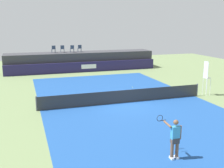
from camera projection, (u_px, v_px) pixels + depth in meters
ground_plane at (112, 93)px, 23.00m from camera, size 48.00×48.00×0.00m
court_inner at (124, 103)px, 20.21m from camera, size 12.00×22.00×0.00m
sponsor_wall at (84, 67)px, 32.61m from camera, size 18.00×0.22×1.20m
spectator_platform at (81, 61)px, 34.17m from camera, size 18.00×2.80×2.20m
spectator_chair_far_left at (53, 49)px, 32.76m from camera, size 0.47×0.47×0.89m
spectator_chair_left at (62, 49)px, 33.01m from camera, size 0.48×0.48×0.89m
spectator_chair_center at (72, 48)px, 33.24m from camera, size 0.46×0.46×0.89m
spectator_chair_right at (80, 48)px, 33.76m from camera, size 0.44×0.44×0.89m
umpire_chair at (206, 76)px, 21.97m from camera, size 0.51×0.51×2.76m
tennis_net at (124, 96)px, 20.11m from camera, size 12.40×0.02×0.95m
net_post_near at (36, 104)px, 18.22m from camera, size 0.10×0.10×1.00m
net_post_far at (197, 90)px, 21.99m from camera, size 0.10×0.10×1.00m
tennis_player at (175, 138)px, 11.72m from camera, size 0.67×1.13×1.77m
tennis_ball at (132, 87)px, 24.87m from camera, size 0.07×0.07×0.07m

